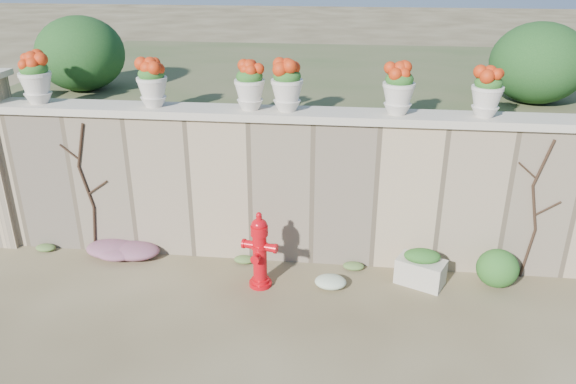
# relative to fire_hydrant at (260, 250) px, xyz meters

# --- Properties ---
(ground) EXTENTS (80.00, 80.00, 0.00)m
(ground) POSITION_rel_fire_hydrant_xyz_m (0.19, -0.97, -0.52)
(ground) COLOR brown
(ground) RESTS_ON ground
(stone_wall) EXTENTS (8.00, 0.40, 2.00)m
(stone_wall) POSITION_rel_fire_hydrant_xyz_m (0.19, 0.83, 0.48)
(stone_wall) COLOR tan
(stone_wall) RESTS_ON ground
(wall_cap) EXTENTS (8.10, 0.52, 0.10)m
(wall_cap) POSITION_rel_fire_hydrant_xyz_m (0.19, 0.83, 1.53)
(wall_cap) COLOR beige
(wall_cap) RESTS_ON stone_wall
(raised_fill) EXTENTS (9.00, 6.00, 2.00)m
(raised_fill) POSITION_rel_fire_hydrant_xyz_m (0.19, 4.03, 0.48)
(raised_fill) COLOR #384C23
(raised_fill) RESTS_ON ground
(back_shrub_left) EXTENTS (1.30, 1.30, 1.10)m
(back_shrub_left) POSITION_rel_fire_hydrant_xyz_m (-3.01, 2.03, 2.03)
(back_shrub_left) COLOR #143814
(back_shrub_left) RESTS_ON raised_fill
(back_shrub_right) EXTENTS (1.30, 1.30, 1.10)m
(back_shrub_right) POSITION_rel_fire_hydrant_xyz_m (3.59, 2.03, 2.03)
(back_shrub_right) COLOR #143814
(back_shrub_right) RESTS_ON raised_fill
(vine_left) EXTENTS (0.60, 0.04, 1.91)m
(vine_left) POSITION_rel_fire_hydrant_xyz_m (-2.48, 0.61, 0.47)
(vine_left) COLOR black
(vine_left) RESTS_ON ground
(vine_right) EXTENTS (0.60, 0.04, 1.91)m
(vine_right) POSITION_rel_fire_hydrant_xyz_m (3.42, 0.61, 0.47)
(vine_right) COLOR black
(vine_right) RESTS_ON ground
(fire_hydrant) EXTENTS (0.45, 0.32, 1.03)m
(fire_hydrant) POSITION_rel_fire_hydrant_xyz_m (0.00, 0.00, 0.00)
(fire_hydrant) COLOR #C00710
(fire_hydrant) RESTS_ON ground
(planter_box) EXTENTS (0.68, 0.56, 0.49)m
(planter_box) POSITION_rel_fire_hydrant_xyz_m (2.04, 0.28, -0.29)
(planter_box) COLOR beige
(planter_box) RESTS_ON ground
(green_shrub) EXTENTS (0.66, 0.59, 0.63)m
(green_shrub) POSITION_rel_fire_hydrant_xyz_m (3.02, 0.28, -0.20)
(green_shrub) COLOR #1E5119
(green_shrub) RESTS_ON ground
(magenta_clump) EXTENTS (0.98, 0.65, 0.26)m
(magenta_clump) POSITION_rel_fire_hydrant_xyz_m (-2.02, 0.43, -0.39)
(magenta_clump) COLOR #AF2387
(magenta_clump) RESTS_ON ground
(white_flowers) EXTENTS (0.52, 0.41, 0.19)m
(white_flowers) POSITION_rel_fire_hydrant_xyz_m (1.00, 0.06, -0.43)
(white_flowers) COLOR white
(white_flowers) RESTS_ON ground
(urn_pot_0) EXTENTS (0.42, 0.42, 0.65)m
(urn_pot_0) POSITION_rel_fire_hydrant_xyz_m (-3.08, 0.83, 1.91)
(urn_pot_0) COLOR beige
(urn_pot_0) RESTS_ON wall_cap
(urn_pot_1) EXTENTS (0.39, 0.39, 0.61)m
(urn_pot_1) POSITION_rel_fire_hydrant_xyz_m (-1.50, 0.83, 1.88)
(urn_pot_1) COLOR beige
(urn_pot_1) RESTS_ON wall_cap
(urn_pot_2) EXTENTS (0.39, 0.39, 0.61)m
(urn_pot_2) POSITION_rel_fire_hydrant_xyz_m (-0.23, 0.83, 1.88)
(urn_pot_2) COLOR beige
(urn_pot_2) RESTS_ON wall_cap
(urn_pot_3) EXTENTS (0.40, 0.40, 0.63)m
(urn_pot_3) POSITION_rel_fire_hydrant_xyz_m (0.25, 0.83, 1.90)
(urn_pot_3) COLOR beige
(urn_pot_3) RESTS_ON wall_cap
(urn_pot_4) EXTENTS (0.40, 0.40, 0.62)m
(urn_pot_4) POSITION_rel_fire_hydrant_xyz_m (1.63, 0.83, 1.89)
(urn_pot_4) COLOR beige
(urn_pot_4) RESTS_ON wall_cap
(urn_pot_5) EXTENTS (0.38, 0.38, 0.60)m
(urn_pot_5) POSITION_rel_fire_hydrant_xyz_m (2.68, 0.83, 1.88)
(urn_pot_5) COLOR beige
(urn_pot_5) RESTS_ON wall_cap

